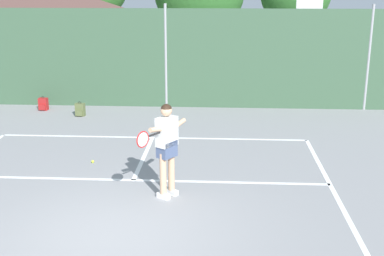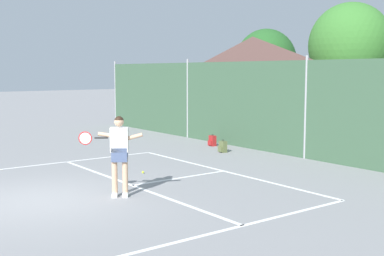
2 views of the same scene
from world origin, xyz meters
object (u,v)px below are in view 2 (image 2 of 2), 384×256
(tennis_player, at_px, (119,149))
(backpack_red, at_px, (212,141))
(tennis_ball, at_px, (143,172))
(backpack_olive, at_px, (223,147))

(tennis_player, relative_size, backpack_red, 4.01)
(tennis_ball, height_order, backpack_red, backpack_red)
(backpack_red, height_order, backpack_olive, same)
(tennis_player, distance_m, backpack_red, 8.20)
(tennis_player, bearing_deg, backpack_olive, 119.44)
(tennis_ball, relative_size, backpack_red, 0.14)
(backpack_red, relative_size, backpack_olive, 1.00)
(backpack_red, distance_m, backpack_olive, 1.55)
(backpack_red, bearing_deg, tennis_ball, -59.55)
(tennis_player, height_order, tennis_ball, tennis_player)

